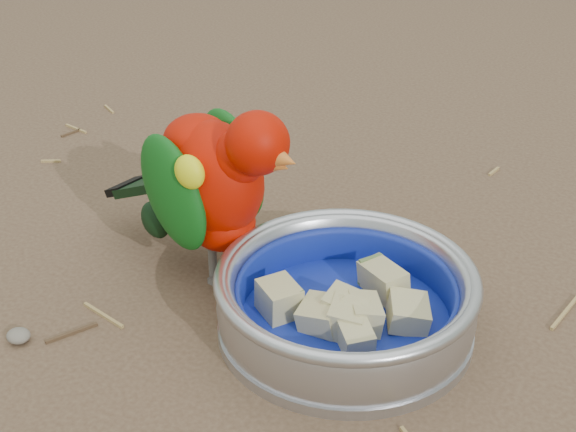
% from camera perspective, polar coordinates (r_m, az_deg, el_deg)
% --- Properties ---
extents(ground, '(60.00, 60.00, 0.00)m').
position_cam_1_polar(ground, '(0.76, -1.67, -5.55)').
color(ground, brown).
extents(food_bowl, '(0.22, 0.22, 0.02)m').
position_cam_1_polar(food_bowl, '(0.71, 4.07, -7.58)').
color(food_bowl, '#B2B2BA').
rests_on(food_bowl, ground).
extents(bowl_wall, '(0.22, 0.22, 0.04)m').
position_cam_1_polar(bowl_wall, '(0.69, 4.16, -5.62)').
color(bowl_wall, '#B2B2BA').
rests_on(bowl_wall, food_bowl).
extents(fruit_wedges, '(0.13, 0.13, 0.03)m').
position_cam_1_polar(fruit_wedges, '(0.70, 4.14, -6.09)').
color(fruit_wedges, tan).
rests_on(fruit_wedges, food_bowl).
extents(lory_parrot, '(0.24, 0.16, 0.18)m').
position_cam_1_polar(lory_parrot, '(0.75, -5.17, 1.59)').
color(lory_parrot, '#B60E00').
rests_on(lory_parrot, ground).
extents(ground_debris, '(0.90, 0.80, 0.01)m').
position_cam_1_polar(ground_debris, '(0.79, 3.47, -3.65)').
color(ground_debris, '#A3854D').
rests_on(ground_debris, ground).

